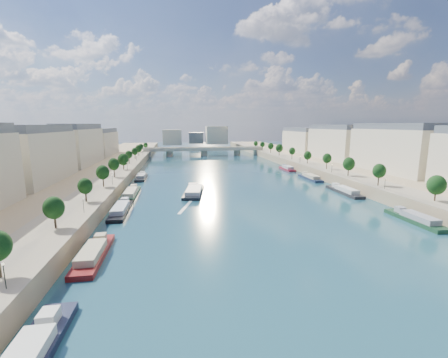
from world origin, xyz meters
name	(u,v)px	position (x,y,z in m)	size (l,w,h in m)	color
ground	(226,180)	(0.00, 100.00, 0.00)	(700.00, 700.00, 0.00)	#0B2333
quay_left	(84,179)	(-72.00, 100.00, 2.50)	(44.00, 520.00, 5.00)	#9E8460
quay_right	(349,172)	(72.00, 100.00, 2.50)	(44.00, 520.00, 5.00)	#9E8460
pave_left	(115,173)	(-57.00, 100.00, 5.05)	(14.00, 520.00, 0.10)	gray
pave_right	(325,168)	(57.00, 100.00, 5.05)	(14.00, 520.00, 0.10)	gray
trees_left	(119,162)	(-55.00, 102.00, 10.48)	(4.80, 268.80, 8.26)	#382B1E
trees_right	(315,157)	(55.00, 110.00, 10.48)	(4.80, 268.80, 8.26)	#382B1E
lamps_left	(121,171)	(-52.50, 90.00, 7.78)	(0.36, 200.36, 4.28)	black
lamps_right	(314,162)	(52.50, 105.00, 7.78)	(0.36, 200.36, 4.28)	black
buildings_left	(62,150)	(-85.00, 112.00, 16.45)	(16.00, 226.00, 23.20)	beige
buildings_right	(360,146)	(85.00, 112.00, 16.45)	(16.00, 226.00, 23.20)	beige
skyline	(199,136)	(3.19, 319.52, 14.66)	(79.00, 42.00, 22.00)	beige
bridge	(204,150)	(0.00, 225.90, 5.08)	(112.00, 12.00, 8.15)	#C1B79E
tour_barge	(194,192)	(-19.29, 70.17, 0.92)	(11.30, 26.38, 3.62)	black
wake	(197,204)	(-19.29, 53.52, 0.02)	(11.71, 26.03, 0.04)	silver
moored_barges_left	(119,213)	(-45.50, 42.97, 0.84)	(5.00, 155.16, 3.60)	#181E36
moored_barges_right	(352,194)	(45.50, 55.07, 0.84)	(5.00, 159.95, 3.60)	black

